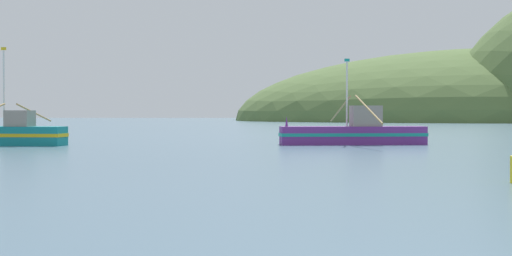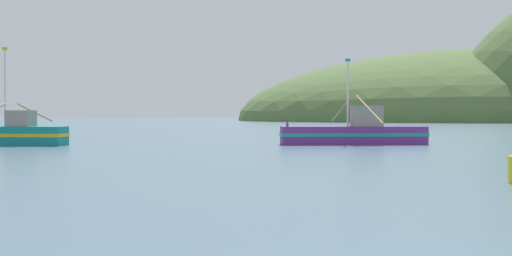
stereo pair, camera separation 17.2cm
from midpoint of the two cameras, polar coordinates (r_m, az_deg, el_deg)
hill_far_right at (r=219.82m, az=17.68°, el=0.53°), size 144.85×115.88×38.37m
fishing_boat_teal at (r=54.30m, az=-17.55°, el=-0.39°), size 7.51×12.97×6.56m
fishing_boat_purple at (r=53.62m, az=7.15°, el=-0.33°), size 10.20×16.05×5.89m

